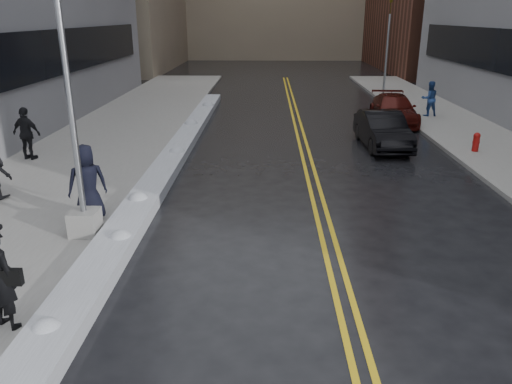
# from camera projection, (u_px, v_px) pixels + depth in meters

# --- Properties ---
(ground) EXTENTS (160.00, 160.00, 0.00)m
(ground) POSITION_uv_depth(u_px,v_px,m) (216.00, 284.00, 10.01)
(ground) COLOR black
(ground) RESTS_ON ground
(sidewalk_west) EXTENTS (5.50, 50.00, 0.15)m
(sidewalk_west) POSITION_uv_depth(u_px,v_px,m) (95.00, 151.00, 19.54)
(sidewalk_west) COLOR gray
(sidewalk_west) RESTS_ON ground
(sidewalk_east) EXTENTS (4.00, 50.00, 0.15)m
(sidewalk_east) POSITION_uv_depth(u_px,v_px,m) (501.00, 153.00, 19.18)
(sidewalk_east) COLOR gray
(sidewalk_east) RESTS_ON ground
(lane_line_left) EXTENTS (0.12, 50.00, 0.01)m
(lane_line_left) POSITION_uv_depth(u_px,v_px,m) (302.00, 154.00, 19.38)
(lane_line_left) COLOR gold
(lane_line_left) RESTS_ON ground
(lane_line_right) EXTENTS (0.12, 50.00, 0.01)m
(lane_line_right) POSITION_uv_depth(u_px,v_px,m) (309.00, 154.00, 19.37)
(lane_line_right) COLOR gold
(lane_line_right) RESTS_ON ground
(snow_ridge) EXTENTS (0.90, 30.00, 0.34)m
(snow_ridge) POSITION_uv_depth(u_px,v_px,m) (169.00, 163.00, 17.55)
(snow_ridge) COLOR silver
(snow_ridge) RESTS_ON ground
(lamppost) EXTENTS (0.65, 0.65, 7.62)m
(lamppost) POSITION_uv_depth(u_px,v_px,m) (74.00, 137.00, 11.12)
(lamppost) COLOR gray
(lamppost) RESTS_ON sidewalk_west
(fire_hydrant) EXTENTS (0.26, 0.26, 0.73)m
(fire_hydrant) POSITION_uv_depth(u_px,v_px,m) (476.00, 141.00, 19.04)
(fire_hydrant) COLOR maroon
(fire_hydrant) RESTS_ON sidewalk_east
(traffic_signal) EXTENTS (0.16, 0.20, 6.00)m
(traffic_signal) POSITION_uv_depth(u_px,v_px,m) (387.00, 43.00, 31.29)
(traffic_signal) COLOR gray
(traffic_signal) RESTS_ON sidewalk_east
(pedestrian_fedora) EXTENTS (0.76, 0.65, 1.77)m
(pedestrian_fedora) POSITION_uv_depth(u_px,v_px,m) (0.00, 279.00, 8.12)
(pedestrian_fedora) COLOR black
(pedestrian_fedora) RESTS_ON sidewalk_west
(pedestrian_c) EXTENTS (1.14, 0.99, 1.96)m
(pedestrian_c) POSITION_uv_depth(u_px,v_px,m) (87.00, 183.00, 12.46)
(pedestrian_c) COLOR black
(pedestrian_c) RESTS_ON sidewalk_west
(pedestrian_d) EXTENTS (1.19, 0.73, 1.89)m
(pedestrian_d) POSITION_uv_depth(u_px,v_px,m) (27.00, 134.00, 17.81)
(pedestrian_d) COLOR black
(pedestrian_d) RESTS_ON sidewalk_west
(pedestrian_east) EXTENTS (0.94, 0.78, 1.77)m
(pedestrian_east) POSITION_uv_depth(u_px,v_px,m) (429.00, 99.00, 25.62)
(pedestrian_east) COLOR navy
(pedestrian_east) RESTS_ON sidewalk_east
(car_black) EXTENTS (1.70, 4.41, 1.43)m
(car_black) POSITION_uv_depth(u_px,v_px,m) (383.00, 130.00, 20.11)
(car_black) COLOR black
(car_black) RESTS_ON ground
(car_maroon) EXTENTS (2.22, 4.84, 1.37)m
(car_maroon) POSITION_uv_depth(u_px,v_px,m) (394.00, 109.00, 24.64)
(car_maroon) COLOR #420E0A
(car_maroon) RESTS_ON ground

